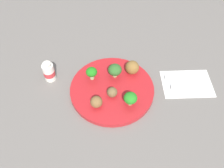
{
  "coord_description": "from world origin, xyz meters",
  "views": [
    {
      "loc": [
        0.01,
        0.49,
        0.65
      ],
      "look_at": [
        0.0,
        0.0,
        0.04
      ],
      "focal_mm": 38.94,
      "sensor_mm": 36.0,
      "label": 1
    }
  ],
  "objects_px": {
    "meatball_center": "(112,92)",
    "meatball_near_rim": "(96,102)",
    "napkin": "(187,83)",
    "broccoli_floret_near_rim": "(130,98)",
    "fork": "(186,87)",
    "broccoli_floret_front_right": "(92,72)",
    "yogurt_bottle": "(49,72)",
    "plate": "(112,89)",
    "meatball_back_right": "(132,67)",
    "knife": "(184,78)",
    "broccoli_floret_mid_left": "(115,70)"
  },
  "relations": [
    {
      "from": "meatball_near_rim",
      "to": "napkin",
      "type": "height_order",
      "value": "meatball_near_rim"
    },
    {
      "from": "fork",
      "to": "yogurt_bottle",
      "type": "distance_m",
      "value": 0.47
    },
    {
      "from": "yogurt_bottle",
      "to": "meatball_back_right",
      "type": "bearing_deg",
      "value": -177.76
    },
    {
      "from": "meatball_center",
      "to": "fork",
      "type": "xyz_separation_m",
      "value": [
        -0.25,
        -0.04,
        -0.03
      ]
    },
    {
      "from": "broccoli_floret_near_rim",
      "to": "broccoli_floret_mid_left",
      "type": "bearing_deg",
      "value": -69.0
    },
    {
      "from": "meatball_near_rim",
      "to": "meatball_center",
      "type": "bearing_deg",
      "value": -141.84
    },
    {
      "from": "napkin",
      "to": "fork",
      "type": "distance_m",
      "value": 0.02
    },
    {
      "from": "knife",
      "to": "yogurt_bottle",
      "type": "height_order",
      "value": "yogurt_bottle"
    },
    {
      "from": "meatball_center",
      "to": "broccoli_floret_near_rim",
      "type": "bearing_deg",
      "value": 149.07
    },
    {
      "from": "broccoli_floret_mid_left",
      "to": "knife",
      "type": "bearing_deg",
      "value": 178.08
    },
    {
      "from": "yogurt_bottle",
      "to": "napkin",
      "type": "bearing_deg",
      "value": 176.08
    },
    {
      "from": "meatball_center",
      "to": "meatball_back_right",
      "type": "height_order",
      "value": "meatball_back_right"
    },
    {
      "from": "fork",
      "to": "yogurt_bottle",
      "type": "height_order",
      "value": "yogurt_bottle"
    },
    {
      "from": "broccoli_floret_mid_left",
      "to": "fork",
      "type": "relative_size",
      "value": 0.41
    },
    {
      "from": "meatball_back_right",
      "to": "fork",
      "type": "distance_m",
      "value": 0.19
    },
    {
      "from": "meatball_center",
      "to": "yogurt_bottle",
      "type": "distance_m",
      "value": 0.23
    },
    {
      "from": "broccoli_floret_near_rim",
      "to": "yogurt_bottle",
      "type": "relative_size",
      "value": 0.64
    },
    {
      "from": "meatball_center",
      "to": "napkin",
      "type": "distance_m",
      "value": 0.27
    },
    {
      "from": "plate",
      "to": "knife",
      "type": "relative_size",
      "value": 1.92
    },
    {
      "from": "plate",
      "to": "broccoli_floret_near_rim",
      "type": "bearing_deg",
      "value": 130.49
    },
    {
      "from": "plate",
      "to": "broccoli_floret_near_rim",
      "type": "height_order",
      "value": "broccoli_floret_near_rim"
    },
    {
      "from": "plate",
      "to": "meatball_center",
      "type": "xyz_separation_m",
      "value": [
        0.0,
        0.03,
        0.02
      ]
    },
    {
      "from": "meatball_near_rim",
      "to": "broccoli_floret_front_right",
      "type": "bearing_deg",
      "value": -80.57
    },
    {
      "from": "meatball_back_right",
      "to": "broccoli_floret_near_rim",
      "type": "bearing_deg",
      "value": 83.7
    },
    {
      "from": "napkin",
      "to": "fork",
      "type": "relative_size",
      "value": 1.41
    },
    {
      "from": "knife",
      "to": "meatball_back_right",
      "type": "bearing_deg",
      "value": -7.83
    },
    {
      "from": "yogurt_bottle",
      "to": "broccoli_floret_near_rim",
      "type": "bearing_deg",
      "value": 155.54
    },
    {
      "from": "plate",
      "to": "broccoli_floret_front_right",
      "type": "relative_size",
      "value": 5.93
    },
    {
      "from": "plate",
      "to": "yogurt_bottle",
      "type": "distance_m",
      "value": 0.22
    },
    {
      "from": "broccoli_floret_front_right",
      "to": "meatball_near_rim",
      "type": "distance_m",
      "value": 0.11
    },
    {
      "from": "meatball_back_right",
      "to": "broccoli_floret_front_right",
      "type": "bearing_deg",
      "value": 10.74
    },
    {
      "from": "plate",
      "to": "meatball_near_rim",
      "type": "bearing_deg",
      "value": 54.64
    },
    {
      "from": "knife",
      "to": "yogurt_bottle",
      "type": "bearing_deg",
      "value": -1.69
    },
    {
      "from": "meatball_center",
      "to": "meatball_near_rim",
      "type": "height_order",
      "value": "meatball_near_rim"
    },
    {
      "from": "broccoli_floret_near_rim",
      "to": "fork",
      "type": "xyz_separation_m",
      "value": [
        -0.2,
        -0.07,
        -0.04
      ]
    },
    {
      "from": "plate",
      "to": "meatball_back_right",
      "type": "bearing_deg",
      "value": -135.59
    },
    {
      "from": "meatball_back_right",
      "to": "fork",
      "type": "relative_size",
      "value": 0.4
    },
    {
      "from": "meatball_center",
      "to": "yogurt_bottle",
      "type": "xyz_separation_m",
      "value": [
        0.21,
        -0.09,
        0.0
      ]
    },
    {
      "from": "broccoli_floret_mid_left",
      "to": "meatball_near_rim",
      "type": "xyz_separation_m",
      "value": [
        0.06,
        0.12,
        -0.01
      ]
    },
    {
      "from": "meatball_back_right",
      "to": "meatball_near_rim",
      "type": "distance_m",
      "value": 0.18
    },
    {
      "from": "broccoli_floret_mid_left",
      "to": "napkin",
      "type": "height_order",
      "value": "broccoli_floret_mid_left"
    },
    {
      "from": "broccoli_floret_front_right",
      "to": "broccoli_floret_near_rim",
      "type": "bearing_deg",
      "value": 138.88
    },
    {
      "from": "broccoli_floret_near_rim",
      "to": "meatball_near_rim",
      "type": "bearing_deg",
      "value": 2.38
    },
    {
      "from": "broccoli_floret_near_rim",
      "to": "meatball_center",
      "type": "bearing_deg",
      "value": -30.93
    },
    {
      "from": "broccoli_floret_front_right",
      "to": "meatball_near_rim",
      "type": "bearing_deg",
      "value": 99.43
    },
    {
      "from": "meatball_back_right",
      "to": "yogurt_bottle",
      "type": "xyz_separation_m",
      "value": [
        0.28,
        0.01,
        -0.01
      ]
    },
    {
      "from": "knife",
      "to": "yogurt_bottle",
      "type": "distance_m",
      "value": 0.47
    },
    {
      "from": "meatball_center",
      "to": "fork",
      "type": "distance_m",
      "value": 0.26
    },
    {
      "from": "plate",
      "to": "knife",
      "type": "xyz_separation_m",
      "value": [
        -0.25,
        -0.04,
        -0.0
      ]
    },
    {
      "from": "broccoli_floret_near_rim",
      "to": "napkin",
      "type": "bearing_deg",
      "value": -156.04
    }
  ]
}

